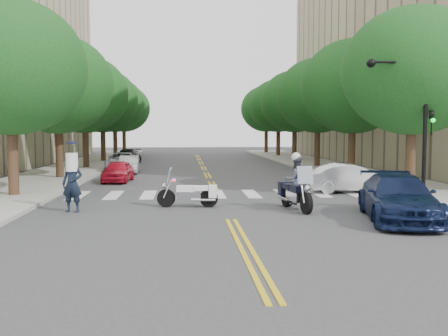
{
  "coord_description": "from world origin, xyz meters",
  "views": [
    {
      "loc": [
        -1.51,
        -15.94,
        2.91
      ],
      "look_at": [
        0.19,
        5.12,
        1.3
      ],
      "focal_mm": 40.0,
      "sensor_mm": 36.0,
      "label": 1
    }
  ],
  "objects": [
    {
      "name": "officer_standing",
      "position": [
        -5.45,
        2.0,
        1.01
      ],
      "size": [
        0.83,
        0.64,
        2.02
      ],
      "primitive_type": "imported",
      "rotation": [
        0.0,
        0.0,
        -0.23
      ],
      "color": "black",
      "rests_on": "ground"
    },
    {
      "name": "tree_r_3",
      "position": [
        8.8,
        30.0,
        5.55
      ],
      "size": [
        6.4,
        6.4,
        8.45
      ],
      "color": "#382316",
      "rests_on": "ground"
    },
    {
      "name": "motorcycle_parked",
      "position": [
        -1.18,
        2.78,
        0.52
      ],
      "size": [
        2.31,
        0.62,
        1.49
      ],
      "rotation": [
        0.0,
        0.0,
        1.49
      ],
      "color": "black",
      "rests_on": "ground"
    },
    {
      "name": "traffic_signal_pole",
      "position": [
        7.72,
        3.5,
        3.72
      ],
      "size": [
        2.82,
        0.42,
        6.0
      ],
      "color": "black",
      "rests_on": "ground"
    },
    {
      "name": "tree_l_1",
      "position": [
        -8.8,
        14.0,
        5.55
      ],
      "size": [
        6.4,
        6.4,
        8.45
      ],
      "color": "#382316",
      "rests_on": "ground"
    },
    {
      "name": "parked_car_c",
      "position": [
        -5.81,
        19.5,
        0.67
      ],
      "size": [
        2.57,
        4.98,
        1.34
      ],
      "primitive_type": "imported",
      "rotation": [
        0.0,
        0.0,
        0.07
      ],
      "color": "#B0B2B9",
      "rests_on": "ground"
    },
    {
      "name": "sidewalk_left",
      "position": [
        -9.5,
        22.0,
        0.07
      ],
      "size": [
        5.0,
        60.0,
        0.15
      ],
      "primitive_type": "cube",
      "color": "#9E9991",
      "rests_on": "ground"
    },
    {
      "name": "parked_car_d",
      "position": [
        -6.3,
        27.0,
        0.64
      ],
      "size": [
        2.25,
        4.59,
        1.28
      ],
      "primitive_type": "imported",
      "rotation": [
        0.0,
        0.0,
        -0.1
      ],
      "color": "black",
      "rests_on": "ground"
    },
    {
      "name": "tree_l_5",
      "position": [
        -8.8,
        46.0,
        5.55
      ],
      "size": [
        6.4,
        6.4,
        8.45
      ],
      "color": "#382316",
      "rests_on": "ground"
    },
    {
      "name": "motorcycle_police",
      "position": [
        2.54,
        1.89,
        0.93
      ],
      "size": [
        0.97,
        2.57,
        2.1
      ],
      "rotation": [
        0.0,
        0.0,
        3.32
      ],
      "color": "black",
      "rests_on": "ground"
    },
    {
      "name": "parked_car_b",
      "position": [
        -5.2,
        18.0,
        0.59
      ],
      "size": [
        1.43,
        3.65,
        1.18
      ],
      "primitive_type": "imported",
      "rotation": [
        0.0,
        0.0,
        0.05
      ],
      "color": "#B9B9B9",
      "rests_on": "ground"
    },
    {
      "name": "tree_l_3",
      "position": [
        -8.8,
        30.0,
        5.55
      ],
      "size": [
        6.4,
        6.4,
        8.45
      ],
      "color": "#382316",
      "rests_on": "ground"
    },
    {
      "name": "tree_l_0",
      "position": [
        -8.8,
        6.0,
        5.55
      ],
      "size": [
        6.4,
        6.4,
        8.45
      ],
      "color": "#382316",
      "rests_on": "ground"
    },
    {
      "name": "sidewalk_right",
      "position": [
        9.5,
        22.0,
        0.07
      ],
      "size": [
        5.0,
        60.0,
        0.15
      ],
      "primitive_type": "cube",
      "color": "#9E9991",
      "rests_on": "ground"
    },
    {
      "name": "parked_car_e",
      "position": [
        -6.3,
        31.2,
        0.62
      ],
      "size": [
        1.68,
        3.7,
        1.23
      ],
      "primitive_type": "imported",
      "rotation": [
        0.0,
        0.0,
        0.06
      ],
      "color": "#A3A4A9",
      "rests_on": "ground"
    },
    {
      "name": "parked_car_a",
      "position": [
        -5.2,
        12.36,
        0.6
      ],
      "size": [
        1.66,
        3.62,
        1.2
      ],
      "primitive_type": "imported",
      "rotation": [
        0.0,
        0.0,
        -0.07
      ],
      "color": "red",
      "rests_on": "ground"
    },
    {
      "name": "tree_l_4",
      "position": [
        -8.8,
        38.0,
        5.55
      ],
      "size": [
        6.4,
        6.4,
        8.45
      ],
      "color": "#382316",
      "rests_on": "ground"
    },
    {
      "name": "tree_l_2",
      "position": [
        -8.8,
        22.0,
        5.55
      ],
      "size": [
        6.4,
        6.4,
        8.45
      ],
      "color": "#382316",
      "rests_on": "ground"
    },
    {
      "name": "convertible",
      "position": [
        6.23,
        6.6,
        0.68
      ],
      "size": [
        4.15,
        1.53,
        1.36
      ],
      "primitive_type": "imported",
      "rotation": [
        0.0,
        0.0,
        1.55
      ],
      "color": "white",
      "rests_on": "ground"
    },
    {
      "name": "ground",
      "position": [
        0.0,
        0.0,
        0.0
      ],
      "size": [
        140.0,
        140.0,
        0.0
      ],
      "primitive_type": "plane",
      "color": "#38383A",
      "rests_on": "ground"
    },
    {
      "name": "tree_r_5",
      "position": [
        8.8,
        46.0,
        5.55
      ],
      "size": [
        6.4,
        6.4,
        8.45
      ],
      "color": "#382316",
      "rests_on": "ground"
    },
    {
      "name": "tree_r_2",
      "position": [
        8.8,
        22.0,
        5.55
      ],
      "size": [
        6.4,
        6.4,
        8.45
      ],
      "color": "#382316",
      "rests_on": "ground"
    },
    {
      "name": "tree_r_0",
      "position": [
        8.8,
        6.0,
        5.55
      ],
      "size": [
        6.4,
        6.4,
        8.45
      ],
      "color": "#382316",
      "rests_on": "ground"
    },
    {
      "name": "tree_r_4",
      "position": [
        8.8,
        38.0,
        5.55
      ],
      "size": [
        6.4,
        6.4,
        8.45
      ],
      "color": "#382316",
      "rests_on": "ground"
    },
    {
      "name": "tree_r_1",
      "position": [
        8.8,
        14.0,
        5.55
      ],
      "size": [
        6.4,
        6.4,
        8.45
      ],
      "color": "#382316",
      "rests_on": "ground"
    },
    {
      "name": "sedan_blue",
      "position": [
        5.37,
        -0.5,
        0.73
      ],
      "size": [
        3.09,
        5.39,
        1.47
      ],
      "primitive_type": "imported",
      "rotation": [
        0.0,
        0.0,
        -0.21
      ],
      "color": "#0D1838",
      "rests_on": "ground"
    }
  ]
}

